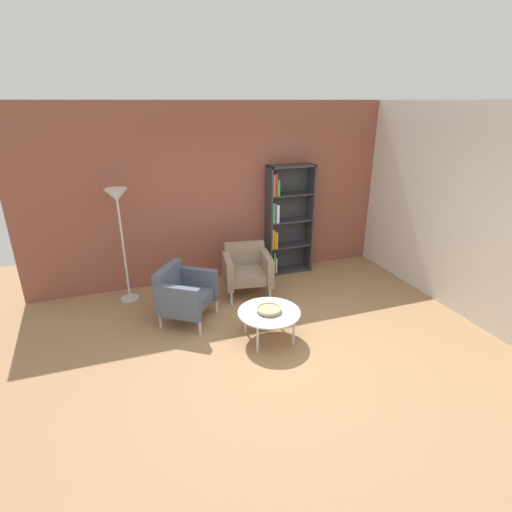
{
  "coord_description": "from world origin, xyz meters",
  "views": [
    {
      "loc": [
        -1.63,
        -3.78,
        2.89
      ],
      "look_at": [
        -0.01,
        0.84,
        0.95
      ],
      "focal_mm": 27.58,
      "sensor_mm": 36.0,
      "label": 1
    }
  ],
  "objects_px": {
    "armchair_corner_red": "(184,293)",
    "floor_lamp_torchiere": "(118,209)",
    "coffee_table_low": "(269,314)",
    "decorative_bowl": "(269,309)",
    "armchair_spare_guest": "(247,269)",
    "bookshelf_tall": "(285,220)"
  },
  "relations": [
    {
      "from": "coffee_table_low",
      "to": "armchair_corner_red",
      "type": "bearing_deg",
      "value": 137.64
    },
    {
      "from": "decorative_bowl",
      "to": "armchair_corner_red",
      "type": "relative_size",
      "value": 0.34
    },
    {
      "from": "coffee_table_low",
      "to": "bookshelf_tall",
      "type": "bearing_deg",
      "value": 61.74
    },
    {
      "from": "decorative_bowl",
      "to": "armchair_corner_red",
      "type": "bearing_deg",
      "value": 137.64
    },
    {
      "from": "armchair_spare_guest",
      "to": "armchair_corner_red",
      "type": "distance_m",
      "value": 1.19
    },
    {
      "from": "armchair_spare_guest",
      "to": "coffee_table_low",
      "type": "bearing_deg",
      "value": -88.13
    },
    {
      "from": "bookshelf_tall",
      "to": "coffee_table_low",
      "type": "xyz_separation_m",
      "value": [
        -1.06,
        -1.97,
        -0.59
      ]
    },
    {
      "from": "armchair_corner_red",
      "to": "decorative_bowl",
      "type": "bearing_deg",
      "value": -97.17
    },
    {
      "from": "armchair_spare_guest",
      "to": "floor_lamp_torchiere",
      "type": "height_order",
      "value": "floor_lamp_torchiere"
    },
    {
      "from": "decorative_bowl",
      "to": "floor_lamp_torchiere",
      "type": "distance_m",
      "value": 2.61
    },
    {
      "from": "bookshelf_tall",
      "to": "armchair_spare_guest",
      "type": "distance_m",
      "value": 1.22
    },
    {
      "from": "armchair_spare_guest",
      "to": "armchair_corner_red",
      "type": "bearing_deg",
      "value": -147.18
    },
    {
      "from": "coffee_table_low",
      "to": "decorative_bowl",
      "type": "relative_size",
      "value": 2.5
    },
    {
      "from": "armchair_corner_red",
      "to": "floor_lamp_torchiere",
      "type": "bearing_deg",
      "value": 73.98
    },
    {
      "from": "armchair_corner_red",
      "to": "floor_lamp_torchiere",
      "type": "xyz_separation_m",
      "value": [
        -0.71,
        0.89,
        1.03
      ]
    },
    {
      "from": "floor_lamp_torchiere",
      "to": "coffee_table_low",
      "type": "bearing_deg",
      "value": -46.55
    },
    {
      "from": "bookshelf_tall",
      "to": "decorative_bowl",
      "type": "bearing_deg",
      "value": -118.26
    },
    {
      "from": "bookshelf_tall",
      "to": "armchair_spare_guest",
      "type": "bearing_deg",
      "value": -146.26
    },
    {
      "from": "coffee_table_low",
      "to": "armchair_spare_guest",
      "type": "xyz_separation_m",
      "value": [
        0.14,
        1.36,
        0.04
      ]
    },
    {
      "from": "decorative_bowl",
      "to": "floor_lamp_torchiere",
      "type": "bearing_deg",
      "value": 133.45
    },
    {
      "from": "armchair_spare_guest",
      "to": "decorative_bowl",
      "type": "bearing_deg",
      "value": -88.13
    },
    {
      "from": "armchair_spare_guest",
      "to": "armchair_corner_red",
      "type": "xyz_separation_m",
      "value": [
        -1.08,
        -0.5,
        0.0
      ]
    }
  ]
}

